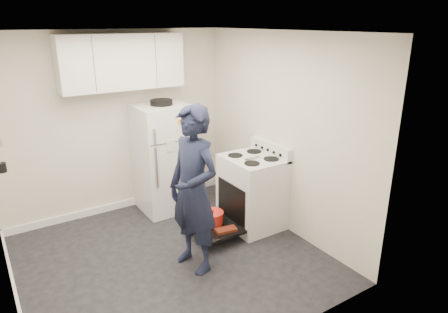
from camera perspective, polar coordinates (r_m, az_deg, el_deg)
room at (r=4.27m, az=-8.89°, el=-0.42°), size 3.21×3.21×2.51m
electric_range at (r=5.26m, az=3.93°, el=-5.14°), size 0.66×0.76×1.10m
open_oven_door at (r=5.11m, az=-1.63°, el=-9.34°), size 0.55×0.70×0.23m
refrigerator at (r=5.69m, az=-8.54°, el=-0.16°), size 0.72×0.74×1.59m
upper_cabinets at (r=5.42m, az=-14.39°, el=12.98°), size 1.60×0.33×0.70m
person at (r=4.21m, az=-4.37°, el=-4.84°), size 0.58×0.75×1.83m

